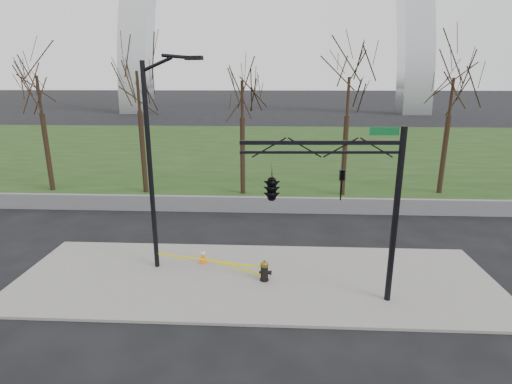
{
  "coord_description": "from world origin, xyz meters",
  "views": [
    {
      "loc": [
        0.72,
        -13.68,
        7.39
      ],
      "look_at": [
        -0.06,
        2.0,
        2.91
      ],
      "focal_mm": 28.0,
      "sensor_mm": 36.0,
      "label": 1
    }
  ],
  "objects_px": {
    "traffic_cone": "(203,256)",
    "traffic_signal_mast": "(296,185)",
    "street_light": "(154,154)",
    "fire_hydrant": "(265,271)"
  },
  "relations": [
    {
      "from": "traffic_cone",
      "to": "street_light",
      "type": "xyz_separation_m",
      "value": [
        -1.57,
        -0.47,
        4.29
      ]
    },
    {
      "from": "fire_hydrant",
      "to": "traffic_cone",
      "type": "bearing_deg",
      "value": 163.6
    },
    {
      "from": "fire_hydrant",
      "to": "street_light",
      "type": "relative_size",
      "value": 0.1
    },
    {
      "from": "street_light",
      "to": "traffic_signal_mast",
      "type": "xyz_separation_m",
      "value": [
        5.14,
        -2.19,
        -0.55
      ]
    },
    {
      "from": "traffic_cone",
      "to": "fire_hydrant",
      "type": "bearing_deg",
      "value": -28.39
    },
    {
      "from": "traffic_cone",
      "to": "street_light",
      "type": "relative_size",
      "value": 0.07
    },
    {
      "from": "fire_hydrant",
      "to": "traffic_signal_mast",
      "type": "height_order",
      "value": "traffic_signal_mast"
    },
    {
      "from": "fire_hydrant",
      "to": "traffic_cone",
      "type": "distance_m",
      "value": 2.92
    },
    {
      "from": "traffic_cone",
      "to": "traffic_signal_mast",
      "type": "relative_size",
      "value": 0.1
    },
    {
      "from": "traffic_signal_mast",
      "to": "fire_hydrant",
      "type": "bearing_deg",
      "value": 125.28
    }
  ]
}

